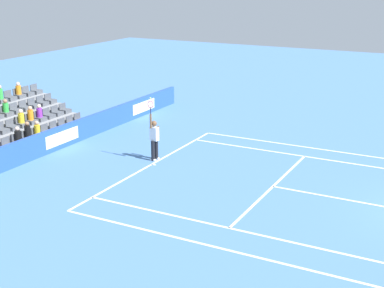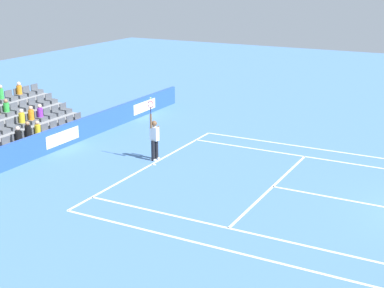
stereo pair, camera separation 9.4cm
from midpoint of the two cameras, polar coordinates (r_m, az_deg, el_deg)
name	(u,v)px [view 2 (the right image)]	position (r m, az deg, el deg)	size (l,w,h in m)	color
line_baseline	(152,164)	(23.80, -4.06, -2.09)	(10.97, 0.10, 0.01)	white
line_service	(273,186)	(21.56, 8.46, -4.35)	(8.23, 0.10, 0.01)	white
line_centre_service	(357,202)	(20.81, 16.80, -5.74)	(0.10, 6.40, 0.01)	white
line_singles_sideline_left	(242,231)	(17.88, 5.29, -8.93)	(0.10, 11.89, 0.01)	white
line_singles_sideline_right	(315,158)	(25.14, 12.64, -1.42)	(0.10, 11.89, 0.01)	white
line_doubles_sideline_left	(223,249)	(16.76, 3.42, -10.78)	(0.10, 11.89, 0.01)	white
line_doubles_sideline_right	(323,150)	(26.41, 13.45, -0.57)	(0.10, 11.89, 0.01)	white
line_centre_mark	(154,165)	(23.75, -3.85, -2.13)	(0.10, 0.20, 0.01)	white
sponsor_barrier	(61,137)	(26.52, -13.25, 0.71)	(21.11, 0.22, 1.06)	blue
tennis_player	(154,138)	(24.05, -3.78, 0.59)	(0.52, 0.38, 2.85)	black
stadium_stand	(14,126)	(28.44, -17.76, 1.78)	(6.20, 3.80, 2.58)	gray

